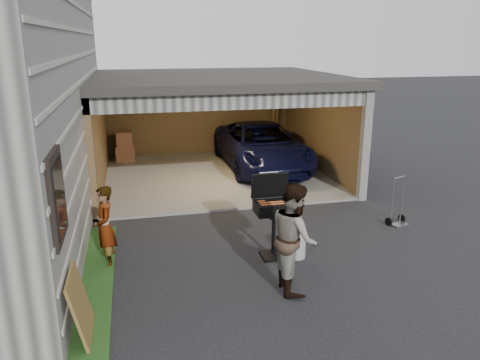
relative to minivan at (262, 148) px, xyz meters
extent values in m
plane|color=black|center=(-2.27, -6.90, -0.67)|extent=(80.00, 80.00, 0.00)
cube|color=#193814|center=(-4.52, -7.90, -0.64)|extent=(0.50, 8.00, 0.06)
cube|color=#605E59|center=(-1.52, -0.40, -0.64)|extent=(6.50, 6.00, 0.06)
cube|color=#4E3524|center=(-1.52, 2.53, 0.68)|extent=(6.50, 0.15, 2.70)
cube|color=#4E3524|center=(1.66, -0.40, 0.68)|extent=(0.15, 6.00, 2.70)
cube|color=#4E3524|center=(-4.69, -0.40, 0.68)|extent=(0.15, 6.00, 2.70)
cube|color=#2D2B28|center=(-1.52, -0.40, 2.13)|extent=(6.80, 6.30, 0.20)
cube|color=#474744|center=(-1.52, -3.32, 1.85)|extent=(6.50, 0.16, 0.36)
cube|color=silver|center=(-1.52, -2.10, 1.95)|extent=(6.00, 2.40, 0.06)
cube|color=#474744|center=(1.63, -3.35, 0.68)|extent=(0.20, 0.18, 2.70)
cube|color=brown|center=(-4.07, 1.80, -0.36)|extent=(0.60, 0.50, 0.50)
cube|color=brown|center=(-4.07, 1.80, 0.12)|extent=(0.50, 0.45, 0.45)
cube|color=brown|center=(0.93, 1.70, -0.31)|extent=(0.55, 0.50, 0.60)
cube|color=brown|center=(1.11, 2.30, 0.53)|extent=(0.24, 0.43, 2.20)
imported|color=black|center=(0.00, 0.00, 0.00)|extent=(2.23, 4.82, 1.34)
imported|color=#A8BBD3|center=(-4.37, -5.61, 0.06)|extent=(0.43, 0.58, 1.45)
imported|color=#3F2518|center=(-1.47, -7.07, 0.20)|extent=(0.71, 0.89, 1.75)
cube|color=black|center=(-1.44, -5.92, -0.64)|extent=(0.43, 0.43, 0.05)
cylinder|color=black|center=(-1.44, -5.92, -0.20)|extent=(0.07, 0.07, 0.87)
cube|color=black|center=(-1.44, -5.92, 0.29)|extent=(0.68, 0.47, 0.21)
cube|color=#59595B|center=(-1.44, -5.92, 0.38)|extent=(0.62, 0.41, 0.02)
cube|color=black|center=(-1.44, -5.63, 0.61)|extent=(0.68, 0.12, 0.47)
cylinder|color=#AFAEAB|center=(-1.02, -6.03, -0.43)|extent=(0.41, 0.41, 0.47)
cube|color=brown|center=(-4.61, -7.69, -0.19)|extent=(0.24, 0.86, 0.95)
cube|color=slate|center=(1.63, -5.10, -0.65)|extent=(0.40, 0.31, 0.04)
cylinder|color=black|center=(1.41, -5.04, -0.58)|extent=(0.09, 0.18, 0.18)
cylinder|color=black|center=(1.79, -4.93, -0.58)|extent=(0.09, 0.18, 0.18)
cylinder|color=slate|center=(1.45, -5.03, -0.12)|extent=(0.03, 0.03, 1.04)
cylinder|color=slate|center=(1.74, -4.94, -0.12)|extent=(0.03, 0.03, 1.04)
cylinder|color=slate|center=(1.60, -4.99, 0.38)|extent=(0.29, 0.12, 0.03)
camera|label=1|loc=(-3.81, -13.38, 3.13)|focal=35.00mm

